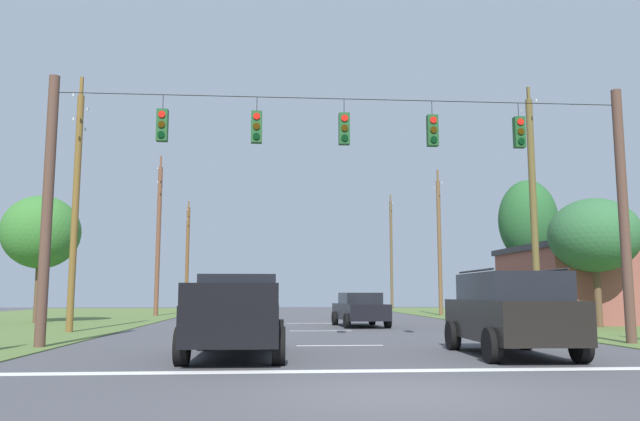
{
  "coord_description": "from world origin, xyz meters",
  "views": [
    {
      "loc": [
        -1.97,
        -9.69,
        1.49
      ],
      "look_at": [
        -0.71,
        6.97,
        3.69
      ],
      "focal_mm": 35.43,
      "sensor_mm": 36.0,
      "label": 1
    }
  ],
  "objects_px": {
    "distant_car_oncoming": "(360,309)",
    "utility_pole_far_right": "(439,244)",
    "overhead_signal_span": "(345,192)",
    "utility_pole_mid_right": "(533,208)",
    "tree_roadside_far_right": "(594,235)",
    "utility_pole_distant_right": "(158,236)",
    "tree_roadside_right": "(528,221)",
    "tree_roadside_left": "(41,232)",
    "distant_car_crossing_white": "(489,310)",
    "utility_pole_near_left": "(391,252)",
    "suv_black": "(510,311)",
    "utility_pole_distant_left": "(187,256)",
    "pickup_truck": "(237,315)",
    "utility_pole_far_left": "(76,203)"
  },
  "relations": [
    {
      "from": "distant_car_oncoming",
      "to": "utility_pole_mid_right",
      "type": "distance_m",
      "value": 8.86
    },
    {
      "from": "distant_car_crossing_white",
      "to": "utility_pole_far_right",
      "type": "height_order",
      "value": "utility_pole_far_right"
    },
    {
      "from": "utility_pole_mid_right",
      "to": "utility_pole_distant_right",
      "type": "bearing_deg",
      "value": 139.31
    },
    {
      "from": "utility_pole_mid_right",
      "to": "tree_roadside_far_right",
      "type": "height_order",
      "value": "utility_pole_mid_right"
    },
    {
      "from": "overhead_signal_span",
      "to": "utility_pole_distant_right",
      "type": "relative_size",
      "value": 1.6
    },
    {
      "from": "overhead_signal_span",
      "to": "suv_black",
      "type": "xyz_separation_m",
      "value": [
        3.62,
        -3.17,
        -3.38
      ]
    },
    {
      "from": "utility_pole_far_left",
      "to": "tree_roadside_left",
      "type": "distance_m",
      "value": 8.88
    },
    {
      "from": "utility_pole_far_right",
      "to": "utility_pole_far_left",
      "type": "xyz_separation_m",
      "value": [
        -19.02,
        -17.06,
        0.22
      ]
    },
    {
      "from": "pickup_truck",
      "to": "tree_roadside_far_right",
      "type": "xyz_separation_m",
      "value": [
        15.1,
        11.47,
        3.07
      ]
    },
    {
      "from": "distant_car_crossing_white",
      "to": "tree_roadside_right",
      "type": "bearing_deg",
      "value": 57.22
    },
    {
      "from": "distant_car_oncoming",
      "to": "utility_pole_far_left",
      "type": "xyz_separation_m",
      "value": [
        -11.67,
        -3.66,
        4.22
      ]
    },
    {
      "from": "utility_pole_distant_right",
      "to": "utility_pole_mid_right",
      "type": "bearing_deg",
      "value": -40.69
    },
    {
      "from": "suv_black",
      "to": "utility_pole_far_right",
      "type": "height_order",
      "value": "utility_pole_far_right"
    },
    {
      "from": "overhead_signal_span",
      "to": "utility_pole_distant_left",
      "type": "xyz_separation_m",
      "value": [
        -10.08,
        41.79,
        0.56
      ]
    },
    {
      "from": "utility_pole_mid_right",
      "to": "utility_pole_near_left",
      "type": "height_order",
      "value": "utility_pole_near_left"
    },
    {
      "from": "suv_black",
      "to": "utility_pole_distant_right",
      "type": "relative_size",
      "value": 0.45
    },
    {
      "from": "pickup_truck",
      "to": "suv_black",
      "type": "xyz_separation_m",
      "value": [
        6.58,
        -0.39,
        0.09
      ]
    },
    {
      "from": "tree_roadside_left",
      "to": "tree_roadside_right",
      "type": "bearing_deg",
      "value": 3.37
    },
    {
      "from": "utility_pole_far_left",
      "to": "tree_roadside_left",
      "type": "bearing_deg",
      "value": 117.25
    },
    {
      "from": "distant_car_oncoming",
      "to": "utility_pole_mid_right",
      "type": "bearing_deg",
      "value": -16.23
    },
    {
      "from": "overhead_signal_span",
      "to": "utility_pole_far_right",
      "type": "height_order",
      "value": "utility_pole_far_right"
    },
    {
      "from": "distant_car_oncoming",
      "to": "utility_pole_far_right",
      "type": "xyz_separation_m",
      "value": [
        7.34,
        13.4,
        4.0
      ]
    },
    {
      "from": "utility_pole_distant_left",
      "to": "tree_roadside_far_right",
      "type": "relative_size",
      "value": 1.78
    },
    {
      "from": "pickup_truck",
      "to": "utility_pole_far_left",
      "type": "bearing_deg",
      "value": 125.57
    },
    {
      "from": "suv_black",
      "to": "tree_roadside_right",
      "type": "distance_m",
      "value": 21.71
    },
    {
      "from": "utility_pole_far_left",
      "to": "utility_pole_near_left",
      "type": "bearing_deg",
      "value": 61.15
    },
    {
      "from": "utility_pole_distant_left",
      "to": "tree_roadside_right",
      "type": "xyz_separation_m",
      "value": [
        22.37,
        -25.56,
        0.53
      ]
    },
    {
      "from": "overhead_signal_span",
      "to": "distant_car_oncoming",
      "type": "relative_size",
      "value": 3.9
    },
    {
      "from": "tree_roadside_right",
      "to": "tree_roadside_left",
      "type": "height_order",
      "value": "tree_roadside_right"
    },
    {
      "from": "overhead_signal_span",
      "to": "distant_car_oncoming",
      "type": "distance_m",
      "value": 11.24
    },
    {
      "from": "overhead_signal_span",
      "to": "suv_black",
      "type": "bearing_deg",
      "value": -41.17
    },
    {
      "from": "pickup_truck",
      "to": "utility_pole_mid_right",
      "type": "height_order",
      "value": "utility_pole_mid_right"
    },
    {
      "from": "overhead_signal_span",
      "to": "tree_roadside_left",
      "type": "height_order",
      "value": "overhead_signal_span"
    },
    {
      "from": "utility_pole_mid_right",
      "to": "utility_pole_far_left",
      "type": "distance_m",
      "value": 19.11
    },
    {
      "from": "utility_pole_far_right",
      "to": "tree_roadside_left",
      "type": "height_order",
      "value": "utility_pole_far_right"
    },
    {
      "from": "utility_pole_distant_right",
      "to": "tree_roadside_right",
      "type": "xyz_separation_m",
      "value": [
        22.06,
        -8.44,
        0.22
      ]
    },
    {
      "from": "suv_black",
      "to": "utility_pole_distant_left",
      "type": "height_order",
      "value": "utility_pole_distant_left"
    },
    {
      "from": "distant_car_oncoming",
      "to": "utility_pole_distant_left",
      "type": "xyz_separation_m",
      "value": [
        -11.95,
        31.32,
        4.21
      ]
    },
    {
      "from": "utility_pole_near_left",
      "to": "utility_pole_distant_right",
      "type": "xyz_separation_m",
      "value": [
        -18.99,
        -16.67,
        -0.06
      ]
    },
    {
      "from": "utility_pole_far_right",
      "to": "utility_pole_distant_right",
      "type": "height_order",
      "value": "utility_pole_distant_right"
    },
    {
      "from": "pickup_truck",
      "to": "suv_black",
      "type": "height_order",
      "value": "suv_black"
    },
    {
      "from": "overhead_signal_span",
      "to": "utility_pole_near_left",
      "type": "distance_m",
      "value": 42.37
    },
    {
      "from": "utility_pole_near_left",
      "to": "tree_roadside_right",
      "type": "relative_size",
      "value": 1.39
    },
    {
      "from": "tree_roadside_left",
      "to": "pickup_truck",
      "type": "bearing_deg",
      "value": -58.0
    },
    {
      "from": "tree_roadside_far_right",
      "to": "utility_pole_near_left",
      "type": "bearing_deg",
      "value": 95.1
    },
    {
      "from": "pickup_truck",
      "to": "utility_pole_far_right",
      "type": "height_order",
      "value": "utility_pole_far_right"
    },
    {
      "from": "utility_pole_far_right",
      "to": "tree_roadside_right",
      "type": "height_order",
      "value": "utility_pole_far_right"
    },
    {
      "from": "utility_pole_distant_left",
      "to": "utility_pole_far_right",
      "type": "bearing_deg",
      "value": -42.9
    },
    {
      "from": "utility_pole_far_right",
      "to": "tree_roadside_far_right",
      "type": "height_order",
      "value": "utility_pole_far_right"
    },
    {
      "from": "pickup_truck",
      "to": "utility_pole_far_left",
      "type": "xyz_separation_m",
      "value": [
        -6.85,
        9.57,
        4.04
      ]
    }
  ]
}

